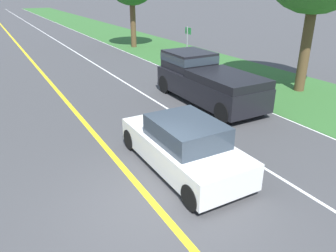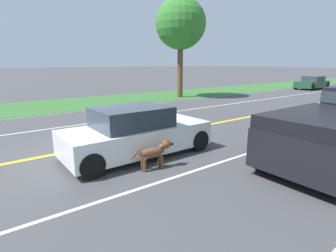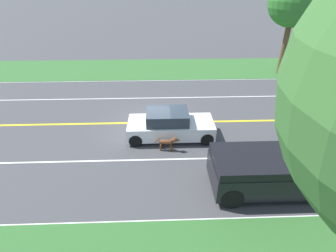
% 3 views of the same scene
% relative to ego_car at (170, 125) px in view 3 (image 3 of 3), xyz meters
% --- Properties ---
extents(ground_plane, '(400.00, 400.00, 0.00)m').
position_rel_ego_car_xyz_m(ground_plane, '(-1.51, -1.15, -0.68)').
color(ground_plane, '#424244').
extents(centre_divider_line, '(0.18, 160.00, 0.01)m').
position_rel_ego_car_xyz_m(centre_divider_line, '(-1.51, -1.15, -0.68)').
color(centre_divider_line, yellow).
rests_on(centre_divider_line, ground).
extents(lane_edge_line_right, '(0.14, 160.00, 0.01)m').
position_rel_ego_car_xyz_m(lane_edge_line_right, '(5.49, -1.15, -0.68)').
color(lane_edge_line_right, white).
rests_on(lane_edge_line_right, ground).
extents(lane_edge_line_left, '(0.14, 160.00, 0.01)m').
position_rel_ego_car_xyz_m(lane_edge_line_left, '(-8.51, -1.15, -0.68)').
color(lane_edge_line_left, white).
rests_on(lane_edge_line_left, ground).
extents(lane_dash_same_dir, '(0.10, 160.00, 0.01)m').
position_rel_ego_car_xyz_m(lane_dash_same_dir, '(1.99, -1.15, -0.68)').
color(lane_dash_same_dir, white).
rests_on(lane_dash_same_dir, ground).
extents(lane_dash_oncoming, '(0.10, 160.00, 0.01)m').
position_rel_ego_car_xyz_m(lane_dash_oncoming, '(-5.01, -1.15, -0.68)').
color(lane_dash_oncoming, white).
rests_on(lane_dash_oncoming, ground).
extents(grass_verge_left, '(6.00, 160.00, 0.03)m').
position_rel_ego_car_xyz_m(grass_verge_left, '(-11.51, -1.15, -0.67)').
color(grass_verge_left, '#33662D').
rests_on(grass_verge_left, ground).
extents(ego_car, '(1.88, 4.37, 1.48)m').
position_rel_ego_car_xyz_m(ego_car, '(0.00, 0.00, 0.00)').
color(ego_car, white).
rests_on(ego_car, ground).
extents(dog, '(0.37, 1.23, 0.77)m').
position_rel_ego_car_xyz_m(dog, '(1.24, -0.14, -0.21)').
color(dog, brown).
rests_on(dog, ground).
extents(pickup_truck, '(2.14, 5.63, 2.00)m').
position_rel_ego_car_xyz_m(pickup_truck, '(3.94, 4.52, 0.33)').
color(pickup_truck, black).
rests_on(pickup_truck, ground).
extents(roadside_tree_left_near, '(3.91, 3.91, 7.66)m').
position_rel_ego_car_xyz_m(roadside_tree_left_near, '(-9.93, 9.87, 4.97)').
color(roadside_tree_left_near, brown).
rests_on(roadside_tree_left_near, ground).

